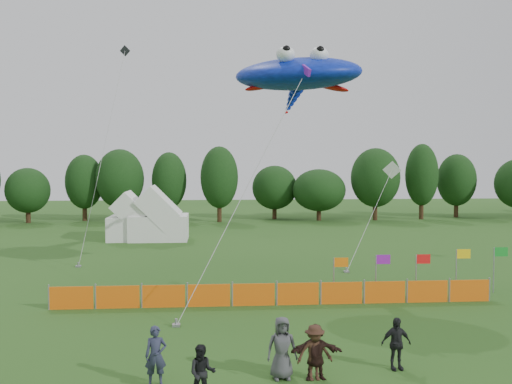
{
  "coord_description": "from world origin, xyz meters",
  "views": [
    {
      "loc": [
        -1.83,
        -17.4,
        6.43
      ],
      "look_at": [
        0.0,
        6.0,
        5.2
      ],
      "focal_mm": 40.0,
      "sensor_mm": 36.0,
      "label": 1
    }
  ],
  "objects": [
    {
      "name": "ground",
      "position": [
        0.0,
        0.0,
        0.0
      ],
      "size": [
        160.0,
        160.0,
        0.0
      ],
      "primitive_type": "plane",
      "color": "#234C16",
      "rests_on": "ground"
    },
    {
      "name": "flag_row",
      "position": [
        9.27,
        9.15,
        1.42
      ],
      "size": [
        10.73,
        0.55,
        2.25
      ],
      "color": "gray",
      "rests_on": "ground"
    },
    {
      "name": "spectator_a",
      "position": [
        -3.46,
        -1.08,
        0.86
      ],
      "size": [
        0.66,
        0.46,
        1.71
      ],
      "primitive_type": "imported",
      "rotation": [
        0.0,
        0.0,
        0.09
      ],
      "color": "#282B43",
      "rests_on": "ground"
    },
    {
      "name": "spectator_b",
      "position": [
        -2.1,
        -2.31,
        0.77
      ],
      "size": [
        0.77,
        0.61,
        1.53
      ],
      "primitive_type": "imported",
      "rotation": [
        0.0,
        0.0,
        -0.05
      ],
      "color": "black",
      "rests_on": "ground"
    },
    {
      "name": "spectator_e",
      "position": [
        0.23,
        -0.9,
        0.93
      ],
      "size": [
        0.94,
        0.64,
        1.85
      ],
      "primitive_type": "imported",
      "rotation": [
        0.0,
        0.0,
        0.05
      ],
      "color": "#424246",
      "rests_on": "ground"
    },
    {
      "name": "barrier_fence",
      "position": [
        1.03,
        7.76,
        0.5
      ],
      "size": [
        19.9,
        0.06,
        1.0
      ],
      "color": "#EB5F0D",
      "rests_on": "ground"
    },
    {
      "name": "stingray_kite",
      "position": [
        2.67,
        12.44,
        10.95
      ],
      "size": [
        10.08,
        16.17,
        12.17
      ],
      "color": "#0E2BCE",
      "rests_on": "ground"
    },
    {
      "name": "small_kite_white",
      "position": [
        10.42,
        22.56,
        4.39
      ],
      "size": [
        6.72,
        10.4,
        6.53
      ],
      "color": "silver",
      "rests_on": "ground"
    },
    {
      "name": "treeline",
      "position": [
        1.61,
        44.93,
        4.18
      ],
      "size": [
        104.57,
        8.78,
        8.36
      ],
      "color": "#382314",
      "rests_on": "ground"
    },
    {
      "name": "tent_right",
      "position": [
        -6.16,
        30.01,
        1.71
      ],
      "size": [
        4.81,
        3.85,
        3.39
      ],
      "color": "white",
      "rests_on": "ground"
    },
    {
      "name": "spectator_c",
      "position": [
        1.18,
        -1.07,
        0.82
      ],
      "size": [
        1.12,
        0.72,
        1.65
      ],
      "primitive_type": "imported",
      "rotation": [
        0.0,
        0.0,
        0.1
      ],
      "color": "#372016",
      "rests_on": "ground"
    },
    {
      "name": "tent_left",
      "position": [
        -8.47,
        30.16,
        1.62
      ],
      "size": [
        3.64,
        3.64,
        3.21
      ],
      "color": "white",
      "rests_on": "ground"
    },
    {
      "name": "spectator_d",
      "position": [
        3.85,
        -0.42,
        0.82
      ],
      "size": [
        0.99,
        0.49,
        1.63
      ],
      "primitive_type": "imported",
      "rotation": [
        0.0,
        0.0,
        0.09
      ],
      "color": "black",
      "rests_on": "ground"
    },
    {
      "name": "small_kite_dark",
      "position": [
        -8.87,
        21.43,
        7.87
      ],
      "size": [
        2.59,
        6.54,
        14.76
      ],
      "color": "black",
      "rests_on": "ground"
    },
    {
      "name": "spectator_f",
      "position": [
        1.23,
        -1.0,
        0.82
      ],
      "size": [
        1.53,
        0.49,
        1.65
      ],
      "primitive_type": "imported",
      "rotation": [
        0.0,
        0.0,
        -0.0
      ],
      "color": "black",
      "rests_on": "ground"
    }
  ]
}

